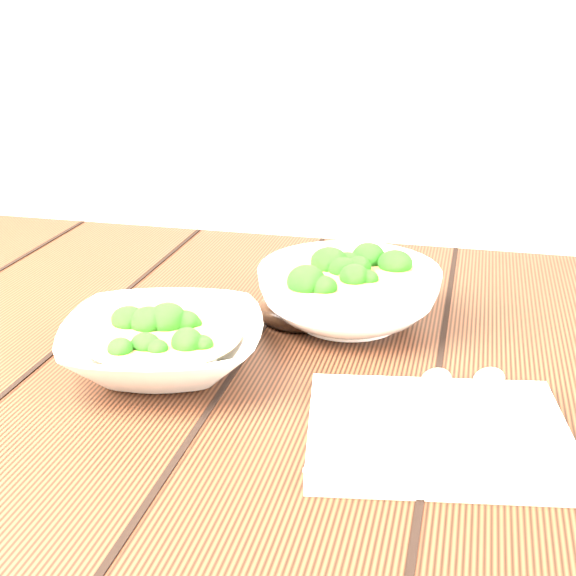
{
  "coord_description": "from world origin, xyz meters",
  "views": [
    {
      "loc": [
        0.2,
        -0.75,
        1.12
      ],
      "look_at": [
        0.01,
        0.05,
        0.8
      ],
      "focal_mm": 50.0,
      "sensor_mm": 36.0,
      "label": 1
    }
  ],
  "objects": [
    {
      "name": "soup_bowl_back",
      "position": [
        0.07,
        0.09,
        0.79
      ],
      "size": [
        0.27,
        0.27,
        0.08
      ],
      "color": "silver",
      "rests_on": "table"
    },
    {
      "name": "soup_bowl_front",
      "position": [
        -0.09,
        -0.07,
        0.78
      ],
      "size": [
        0.24,
        0.24,
        0.06
      ],
      "color": "silver",
      "rests_on": "table"
    },
    {
      "name": "trivet",
      "position": [
        0.01,
        0.08,
        0.76
      ],
      "size": [
        0.1,
        0.1,
        0.02
      ],
      "primitive_type": "torus",
      "rotation": [
        0.0,
        0.0,
        0.01
      ],
      "color": "black",
      "rests_on": "table"
    },
    {
      "name": "table",
      "position": [
        0.0,
        0.0,
        0.63
      ],
      "size": [
        1.2,
        0.8,
        0.75
      ],
      "color": "#391D10",
      "rests_on": "ground"
    },
    {
      "name": "spoon_right",
      "position": [
        0.22,
        -0.08,
        0.77
      ],
      "size": [
        0.05,
        0.18,
        0.01
      ],
      "color": "#A39C90",
      "rests_on": "napkin"
    },
    {
      "name": "spoon_left",
      "position": [
        0.18,
        -0.1,
        0.77
      ],
      "size": [
        0.03,
        0.18,
        0.01
      ],
      "color": "#A39C90",
      "rests_on": "napkin"
    },
    {
      "name": "napkin",
      "position": [
        0.19,
        -0.14,
        0.76
      ],
      "size": [
        0.25,
        0.22,
        0.01
      ],
      "primitive_type": "cube",
      "rotation": [
        0.0,
        0.0,
        0.16
      ],
      "color": "beige",
      "rests_on": "table"
    }
  ]
}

